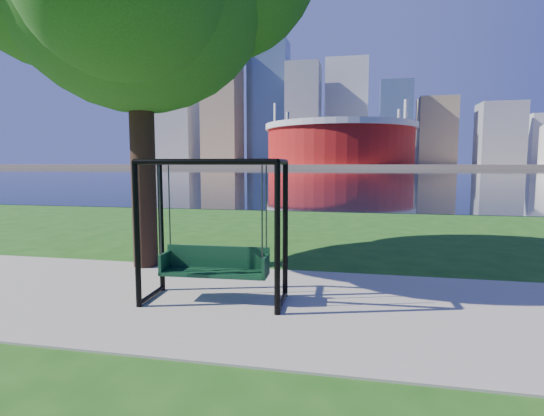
# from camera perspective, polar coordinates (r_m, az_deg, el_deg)

# --- Properties ---
(ground) EXTENTS (900.00, 900.00, 0.00)m
(ground) POSITION_cam_1_polar(r_m,az_deg,el_deg) (7.00, -1.27, -11.43)
(ground) COLOR #1E5114
(ground) RESTS_ON ground
(path) EXTENTS (120.00, 4.00, 0.03)m
(path) POSITION_cam_1_polar(r_m,az_deg,el_deg) (6.53, -2.29, -12.58)
(path) COLOR #9E937F
(path) RESTS_ON ground
(river) EXTENTS (900.00, 180.00, 0.02)m
(river) POSITION_cam_1_polar(r_m,az_deg,el_deg) (108.54, 11.00, 4.69)
(river) COLOR black
(river) RESTS_ON ground
(far_bank) EXTENTS (900.00, 228.00, 2.00)m
(far_bank) POSITION_cam_1_polar(r_m,az_deg,el_deg) (312.51, 11.54, 5.58)
(far_bank) COLOR #937F60
(far_bank) RESTS_ON ground
(stadium) EXTENTS (83.00, 83.00, 32.00)m
(stadium) POSITION_cam_1_polar(r_m,az_deg,el_deg) (242.09, 9.12, 8.70)
(stadium) COLOR maroon
(stadium) RESTS_ON far_bank
(skyline) EXTENTS (392.00, 66.00, 96.50)m
(skyline) POSITION_cam_1_polar(r_m,az_deg,el_deg) (327.70, 10.91, 11.71)
(skyline) COLOR gray
(skyline) RESTS_ON far_bank
(swing) EXTENTS (2.15, 1.01, 2.16)m
(swing) POSITION_cam_1_polar(r_m,az_deg,el_deg) (6.38, -7.74, -3.53)
(swing) COLOR black
(swing) RESTS_ON ground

